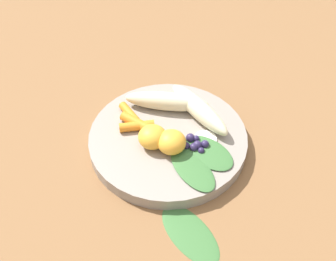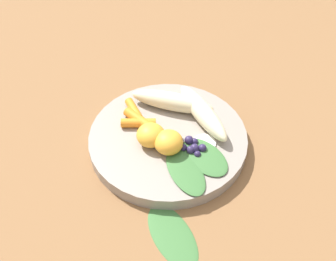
% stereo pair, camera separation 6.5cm
% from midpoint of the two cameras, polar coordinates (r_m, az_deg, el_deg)
% --- Properties ---
extents(ground_plane, '(2.40, 2.40, 0.00)m').
position_cam_midpoint_polar(ground_plane, '(0.67, -2.76, -2.09)').
color(ground_plane, brown).
extents(bowl, '(0.26, 0.26, 0.02)m').
position_cam_midpoint_polar(bowl, '(0.67, -2.79, -1.43)').
color(bowl, gray).
rests_on(bowl, ground_plane).
extents(banana_peeled_left, '(0.10, 0.14, 0.03)m').
position_cam_midpoint_polar(banana_peeled_left, '(0.69, -2.88, 4.07)').
color(banana_peeled_left, beige).
rests_on(banana_peeled_left, bowl).
extents(banana_peeled_right, '(0.15, 0.06, 0.03)m').
position_cam_midpoint_polar(banana_peeled_right, '(0.68, 1.69, 2.98)').
color(banana_peeled_right, beige).
rests_on(banana_peeled_right, bowl).
extents(orange_segment_near, '(0.05, 0.05, 0.03)m').
position_cam_midpoint_polar(orange_segment_near, '(0.62, -2.47, -1.82)').
color(orange_segment_near, '#F4A833').
rests_on(orange_segment_near, bowl).
extents(orange_segment_far, '(0.05, 0.05, 0.03)m').
position_cam_midpoint_polar(orange_segment_far, '(0.63, -5.18, -1.06)').
color(orange_segment_far, '#F4A833').
rests_on(orange_segment_far, bowl).
extents(carrot_front, '(0.05, 0.02, 0.01)m').
position_cam_midpoint_polar(carrot_front, '(0.69, -8.28, 2.38)').
color(carrot_front, orange).
rests_on(carrot_front, bowl).
extents(carrot_mid_left, '(0.06, 0.05, 0.02)m').
position_cam_midpoint_polar(carrot_mid_left, '(0.67, -7.14, 0.90)').
color(carrot_mid_left, orange).
rests_on(carrot_mid_left, bowl).
extents(carrot_mid_right, '(0.03, 0.06, 0.02)m').
position_cam_midpoint_polar(carrot_mid_right, '(0.67, -7.29, 0.49)').
color(carrot_mid_right, orange).
rests_on(carrot_mid_right, bowl).
extents(blueberry_pile, '(0.05, 0.04, 0.01)m').
position_cam_midpoint_polar(blueberry_pile, '(0.63, 0.96, -2.05)').
color(blueberry_pile, '#2D234C').
rests_on(blueberry_pile, bowl).
extents(coconut_shred_patch, '(0.04, 0.04, 0.00)m').
position_cam_midpoint_polar(coconut_shred_patch, '(0.65, 2.55, -1.35)').
color(coconut_shred_patch, white).
rests_on(coconut_shred_patch, bowl).
extents(kale_leaf_left, '(0.10, 0.06, 0.00)m').
position_cam_midpoint_polar(kale_leaf_left, '(0.61, 0.46, -5.68)').
color(kale_leaf_left, '#3D7038').
rests_on(kale_leaf_left, bowl).
extents(kale_leaf_right, '(0.10, 0.09, 0.00)m').
position_cam_midpoint_polar(kale_leaf_right, '(0.63, 2.88, -3.33)').
color(kale_leaf_right, '#3D7038').
rests_on(kale_leaf_right, bowl).
extents(kale_leaf_stray, '(0.12, 0.08, 0.01)m').
position_cam_midpoint_polar(kale_leaf_stray, '(0.57, -0.16, -14.70)').
color(kale_leaf_stray, '#3D7038').
rests_on(kale_leaf_stray, ground_plane).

